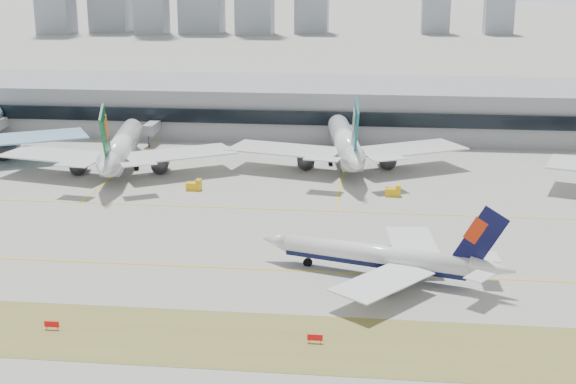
# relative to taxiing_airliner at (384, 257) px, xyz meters

# --- Properties ---
(ground) EXTENTS (3000.00, 3000.00, 0.00)m
(ground) POSITION_rel_taxiing_airliner_xyz_m (-26.58, 6.27, -3.59)
(ground) COLOR #99968F
(ground) RESTS_ON ground
(taxiing_airliner) EXTENTS (43.39, 36.97, 14.88)m
(taxiing_airliner) POSITION_rel_taxiing_airliner_xyz_m (0.00, 0.00, 0.00)
(taxiing_airliner) COLOR white
(taxiing_airliner) RESTS_ON ground
(widebody_eva) EXTENTS (59.19, 58.58, 21.39)m
(widebody_eva) POSITION_rel_taxiing_airliner_xyz_m (-66.46, 64.64, 2.10)
(widebody_eva) COLOR white
(widebody_eva) RESTS_ON ground
(widebody_cathay) EXTENTS (61.93, 61.10, 22.27)m
(widebody_cathay) POSITION_rel_taxiing_airliner_xyz_m (-9.78, 76.04, 2.33)
(widebody_cathay) COLOR white
(widebody_cathay) RESTS_ON ground
(terminal) EXTENTS (280.00, 43.10, 15.00)m
(terminal) POSITION_rel_taxiing_airliner_xyz_m (-26.58, 121.11, 3.91)
(terminal) COLOR gray
(terminal) RESTS_ON ground
(hold_sign_left) EXTENTS (2.20, 0.15, 1.35)m
(hold_sign_left) POSITION_rel_taxiing_airliner_xyz_m (-48.13, -25.73, -2.71)
(hold_sign_left) COLOR red
(hold_sign_left) RESTS_ON ground
(hold_sign_right) EXTENTS (2.20, 0.15, 1.35)m
(hold_sign_right) POSITION_rel_taxiing_airliner_xyz_m (-9.65, -25.73, -2.71)
(hold_sign_right) COLOR red
(hold_sign_right) RESTS_ON ground
(gse_b) EXTENTS (3.55, 2.00, 2.60)m
(gse_b) POSITION_rel_taxiing_airliner_xyz_m (-43.92, 49.21, -2.54)
(gse_b) COLOR yellow
(gse_b) RESTS_ON ground
(gse_c) EXTENTS (3.55, 2.00, 2.60)m
(gse_c) POSITION_rel_taxiing_airliner_xyz_m (2.38, 49.50, -2.54)
(gse_c) COLOR yellow
(gse_c) RESTS_ON ground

